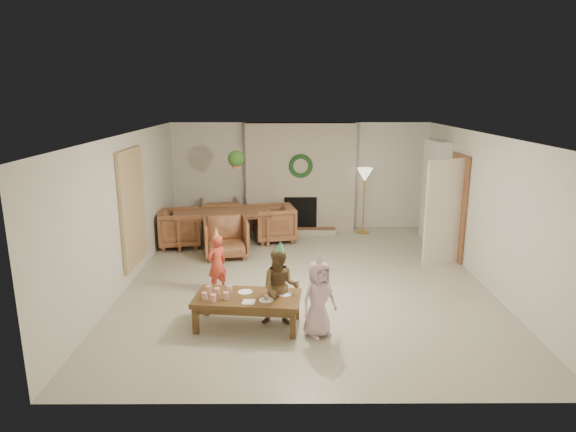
{
  "coord_description": "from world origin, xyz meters",
  "views": [
    {
      "loc": [
        -0.34,
        -8.02,
        3.14
      ],
      "look_at": [
        -0.3,
        0.4,
        1.05
      ],
      "focal_mm": 30.8,
      "sensor_mm": 36.0,
      "label": 1
    }
  ],
  "objects_px": {
    "dining_chair_right": "(274,223)",
    "child_plaid": "(281,288)",
    "dining_chair_left": "(180,228)",
    "coffee_table_top": "(247,298)",
    "dining_chair_near": "(226,237)",
    "child_pink": "(319,299)",
    "dining_table": "(223,228)",
    "dining_chair_far": "(220,216)",
    "child_red": "(217,264)"
  },
  "relations": [
    {
      "from": "dining_chair_near",
      "to": "child_pink",
      "type": "distance_m",
      "value": 3.66
    },
    {
      "from": "dining_chair_right",
      "to": "child_plaid",
      "type": "bearing_deg",
      "value": -8.52
    },
    {
      "from": "dining_table",
      "to": "dining_chair_right",
      "type": "height_order",
      "value": "dining_chair_right"
    },
    {
      "from": "child_plaid",
      "to": "child_pink",
      "type": "height_order",
      "value": "child_plaid"
    },
    {
      "from": "dining_chair_left",
      "to": "child_pink",
      "type": "height_order",
      "value": "child_pink"
    },
    {
      "from": "child_pink",
      "to": "child_plaid",
      "type": "bearing_deg",
      "value": 116.66
    },
    {
      "from": "child_plaid",
      "to": "dining_chair_left",
      "type": "bearing_deg",
      "value": 124.69
    },
    {
      "from": "dining_table",
      "to": "dining_chair_right",
      "type": "distance_m",
      "value": 1.11
    },
    {
      "from": "dining_chair_right",
      "to": "child_plaid",
      "type": "distance_m",
      "value": 4.06
    },
    {
      "from": "dining_chair_far",
      "to": "child_pink",
      "type": "distance_m",
      "value": 5.4
    },
    {
      "from": "dining_table",
      "to": "dining_chair_near",
      "type": "bearing_deg",
      "value": -90.0
    },
    {
      "from": "dining_chair_near",
      "to": "dining_chair_right",
      "type": "relative_size",
      "value": 1.0
    },
    {
      "from": "dining_chair_far",
      "to": "child_plaid",
      "type": "relative_size",
      "value": 0.79
    },
    {
      "from": "coffee_table_top",
      "to": "child_red",
      "type": "xyz_separation_m",
      "value": [
        -0.58,
        1.22,
        0.07
      ]
    },
    {
      "from": "dining_chair_near",
      "to": "dining_chair_left",
      "type": "height_order",
      "value": "same"
    },
    {
      "from": "dining_chair_right",
      "to": "coffee_table_top",
      "type": "height_order",
      "value": "dining_chair_right"
    },
    {
      "from": "dining_table",
      "to": "coffee_table_top",
      "type": "bearing_deg",
      "value": -89.2
    },
    {
      "from": "dining_table",
      "to": "dining_chair_near",
      "type": "height_order",
      "value": "dining_chair_near"
    },
    {
      "from": "coffee_table_top",
      "to": "child_plaid",
      "type": "relative_size",
      "value": 1.31
    },
    {
      "from": "dining_table",
      "to": "child_pink",
      "type": "bearing_deg",
      "value": -77.94
    },
    {
      "from": "dining_chair_left",
      "to": "child_pink",
      "type": "relative_size",
      "value": 0.83
    },
    {
      "from": "coffee_table_top",
      "to": "child_pink",
      "type": "xyz_separation_m",
      "value": [
        0.96,
        -0.27,
        0.11
      ]
    },
    {
      "from": "dining_chair_left",
      "to": "coffee_table_top",
      "type": "bearing_deg",
      "value": -166.61
    },
    {
      "from": "dining_chair_far",
      "to": "dining_table",
      "type": "bearing_deg",
      "value": 90.0
    },
    {
      "from": "dining_chair_left",
      "to": "dining_chair_right",
      "type": "distance_m",
      "value": 2.0
    },
    {
      "from": "child_red",
      "to": "child_pink",
      "type": "height_order",
      "value": "child_pink"
    },
    {
      "from": "dining_chair_near",
      "to": "dining_chair_right",
      "type": "height_order",
      "value": "same"
    },
    {
      "from": "dining_table",
      "to": "child_red",
      "type": "height_order",
      "value": "child_red"
    },
    {
      "from": "dining_chair_near",
      "to": "child_plaid",
      "type": "xyz_separation_m",
      "value": [
        1.11,
        -2.97,
        0.16
      ]
    },
    {
      "from": "dining_chair_far",
      "to": "dining_chair_left",
      "type": "height_order",
      "value": "same"
    },
    {
      "from": "child_plaid",
      "to": "child_pink",
      "type": "bearing_deg",
      "value": -27.83
    },
    {
      "from": "coffee_table_top",
      "to": "child_pink",
      "type": "relative_size",
      "value": 1.39
    },
    {
      "from": "coffee_table_top",
      "to": "dining_table",
      "type": "bearing_deg",
      "value": 107.97
    },
    {
      "from": "dining_chair_left",
      "to": "child_plaid",
      "type": "distance_m",
      "value": 4.26
    },
    {
      "from": "dining_chair_right",
      "to": "child_plaid",
      "type": "xyz_separation_m",
      "value": [
        0.19,
        -4.06,
        0.16
      ]
    },
    {
      "from": "dining_chair_left",
      "to": "dining_chair_far",
      "type": "bearing_deg",
      "value": -45.0
    },
    {
      "from": "dining_chair_right",
      "to": "child_pink",
      "type": "xyz_separation_m",
      "value": [
        0.69,
        -4.37,
        0.12
      ]
    },
    {
      "from": "dining_chair_left",
      "to": "child_red",
      "type": "bearing_deg",
      "value": -166.99
    },
    {
      "from": "dining_chair_right",
      "to": "coffee_table_top",
      "type": "bearing_deg",
      "value": -14.91
    },
    {
      "from": "dining_chair_near",
      "to": "child_plaid",
      "type": "height_order",
      "value": "child_plaid"
    },
    {
      "from": "dining_table",
      "to": "dining_chair_near",
      "type": "xyz_separation_m",
      "value": [
        0.17,
        -0.87,
        0.04
      ]
    },
    {
      "from": "dining_chair_near",
      "to": "dining_chair_far",
      "type": "relative_size",
      "value": 1.0
    },
    {
      "from": "coffee_table_top",
      "to": "child_plaid",
      "type": "distance_m",
      "value": 0.48
    },
    {
      "from": "dining_chair_near",
      "to": "coffee_table_top",
      "type": "distance_m",
      "value": 3.08
    },
    {
      "from": "dining_chair_far",
      "to": "child_pink",
      "type": "xyz_separation_m",
      "value": [
        1.96,
        -5.03,
        0.12
      ]
    },
    {
      "from": "dining_chair_right",
      "to": "child_pink",
      "type": "distance_m",
      "value": 4.43
    },
    {
      "from": "dining_table",
      "to": "child_pink",
      "type": "xyz_separation_m",
      "value": [
        1.78,
        -4.16,
        0.16
      ]
    },
    {
      "from": "dining_chair_left",
      "to": "child_red",
      "type": "xyz_separation_m",
      "value": [
        1.12,
        -2.49,
        0.08
      ]
    },
    {
      "from": "dining_chair_near",
      "to": "dining_chair_right",
      "type": "xyz_separation_m",
      "value": [
        0.92,
        1.09,
        0.0
      ]
    },
    {
      "from": "dining_chair_far",
      "to": "child_plaid",
      "type": "distance_m",
      "value": 4.94
    }
  ]
}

